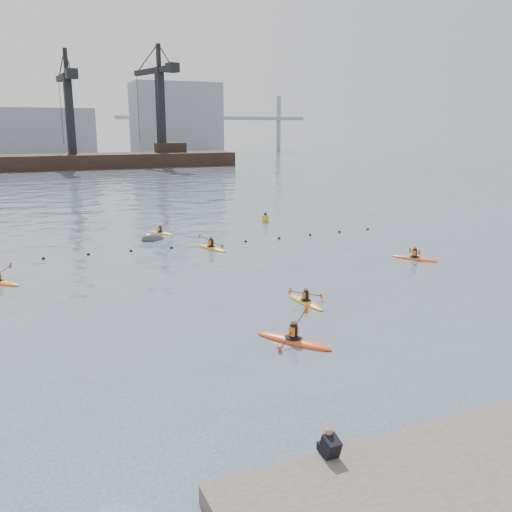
% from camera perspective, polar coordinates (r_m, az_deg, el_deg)
% --- Properties ---
extents(ground, '(400.00, 400.00, 0.00)m').
position_cam_1_polar(ground, '(22.42, 12.02, -10.22)').
color(ground, '#374350').
rests_on(ground, ground).
extents(float_line, '(33.24, 0.73, 0.24)m').
position_cam_1_polar(float_line, '(41.71, -6.94, 1.06)').
color(float_line, black).
rests_on(float_line, ground).
extents(barge_pier, '(72.00, 19.30, 29.50)m').
position_cam_1_polar(barge_pier, '(127.23, -18.79, 9.56)').
color(barge_pier, black).
rests_on(barge_pier, ground).
extents(skyline, '(141.00, 28.00, 22.00)m').
position_cam_1_polar(skyline, '(167.37, -19.53, 12.79)').
color(skyline, gray).
rests_on(skyline, ground).
extents(kayaker_0, '(2.56, 3.41, 1.46)m').
position_cam_1_polar(kayaker_0, '(23.22, 3.96, -8.80)').
color(kayaker_0, '#E74A15').
rests_on(kayaker_0, ground).
extents(kayaker_1, '(2.08, 3.08, 1.07)m').
position_cam_1_polar(kayaker_1, '(28.20, 5.25, -4.79)').
color(kayaker_1, gold).
rests_on(kayaker_1, ground).
extents(kayaker_3, '(2.30, 3.42, 1.39)m').
position_cam_1_polar(kayaker_3, '(40.66, -4.73, 0.90)').
color(kayaker_3, gold).
rests_on(kayaker_3, ground).
extents(kayaker_4, '(2.29, 3.09, 1.12)m').
position_cam_1_polar(kayaker_4, '(38.86, 16.33, -0.19)').
color(kayaker_4, '#E95716').
rests_on(kayaker_4, ground).
extents(kayaker_5, '(2.07, 2.70, 1.07)m').
position_cam_1_polar(kayaker_5, '(47.01, -10.06, 2.43)').
color(kayaker_5, gold).
rests_on(kayaker_5, ground).
extents(mooring_buoy, '(2.66, 2.09, 1.51)m').
position_cam_1_polar(mooring_buoy, '(44.68, -10.75, 1.71)').
color(mooring_buoy, '#404346').
rests_on(mooring_buoy, ground).
extents(nav_buoy, '(0.63, 0.63, 1.14)m').
position_cam_1_polar(nav_buoy, '(52.00, 0.99, 3.97)').
color(nav_buoy, gold).
rests_on(nav_buoy, ground).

